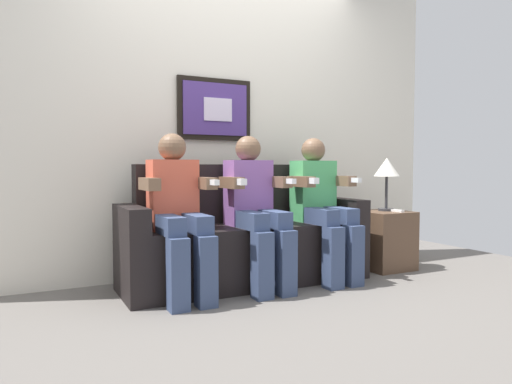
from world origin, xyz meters
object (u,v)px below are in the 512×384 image
side_table_right (385,240)px  table_lamp (387,170)px  person_on_right (322,202)px  person_in_middle (255,205)px  person_on_left (178,208)px  couch (246,242)px  spare_remote_on_table (397,211)px

side_table_right → table_lamp: table_lamp is taller
person_on_right → side_table_right: 0.79m
person_in_middle → side_table_right: (1.28, 0.06, -0.36)m
person_on_right → table_lamp: bearing=6.8°
person_on_right → person_on_left: bearing=180.0°
table_lamp → couch: bearing=176.6°
spare_remote_on_table → side_table_right: bearing=115.4°
couch → table_lamp: 1.43m
person_on_right → side_table_right: (0.70, 0.06, -0.36)m
person_on_left → couch: bearing=16.1°
spare_remote_on_table → couch: bearing=171.3°
couch → side_table_right: couch is taller
table_lamp → spare_remote_on_table: size_ratio=3.54×
table_lamp → spare_remote_on_table: 0.37m
side_table_right → table_lamp: bearing=36.7°
couch → person_in_middle: 0.34m
person_in_middle → table_lamp: size_ratio=2.41×
couch → spare_remote_on_table: (1.33, -0.20, 0.20)m
person_in_middle → table_lamp: (1.32, 0.09, 0.25)m
person_on_right → side_table_right: size_ratio=2.22×
person_in_middle → side_table_right: person_in_middle is taller
side_table_right → person_on_left: bearing=-178.1°
person_on_left → table_lamp: person_on_left is taller
spare_remote_on_table → person_in_middle: bearing=178.5°
person_on_right → couch: bearing=163.9°
person_on_left → person_in_middle: 0.58m
table_lamp → person_on_left: bearing=-177.3°
couch → spare_remote_on_table: couch is taller
person_on_left → spare_remote_on_table: size_ratio=8.54×
couch → person_in_middle: person_in_middle is taller
couch → spare_remote_on_table: bearing=-8.7°
person_on_left → person_in_middle: same height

